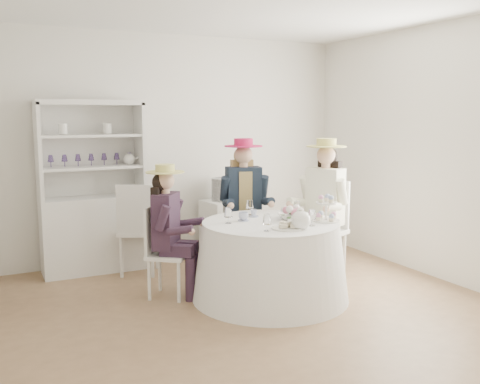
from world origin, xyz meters
name	(u,v)px	position (x,y,z in m)	size (l,w,h in m)	color
ground	(245,306)	(0.00, 0.00, 0.00)	(4.50, 4.50, 0.00)	brown
ceiling	(245,2)	(0.00, 0.00, 2.70)	(4.50, 4.50, 0.00)	white
wall_back	(171,147)	(0.00, 2.00, 1.35)	(4.50, 4.50, 0.00)	silver
wall_front	(407,188)	(0.00, -2.00, 1.35)	(4.50, 4.50, 0.00)	silver
wall_right	(432,152)	(2.25, 0.00, 1.35)	(4.50, 4.50, 0.00)	silver
tea_table	(270,260)	(0.32, 0.09, 0.37)	(1.50, 1.50, 0.75)	white
hutch	(93,211)	(-1.01, 1.77, 0.68)	(1.16, 0.52, 1.91)	silver
side_table	(223,228)	(0.57, 1.73, 0.35)	(0.44, 0.44, 0.69)	silver
hatbox	(223,189)	(0.57, 1.73, 0.83)	(0.28, 0.28, 0.28)	black
guest_left	(168,223)	(-0.54, 0.55, 0.73)	(0.55, 0.53, 1.29)	silver
guest_mid	(244,196)	(0.52, 1.05, 0.84)	(0.56, 0.60, 1.49)	silver
guest_right	(324,199)	(1.21, 0.49, 0.84)	(0.63, 0.57, 1.50)	silver
spare_chair	(138,226)	(-0.62, 1.37, 0.54)	(0.56, 0.56, 1.01)	silver
teacup_a	(244,217)	(0.11, 0.24, 0.78)	(0.10, 0.10, 0.08)	white
teacup_b	(254,214)	(0.29, 0.38, 0.78)	(0.07, 0.07, 0.06)	white
teacup_c	(286,213)	(0.57, 0.23, 0.78)	(0.10, 0.10, 0.08)	white
flower_bowl	(289,217)	(0.52, 0.09, 0.77)	(0.22, 0.22, 0.06)	white
flower_arrangement	(294,211)	(0.54, 0.03, 0.84)	(0.19, 0.19, 0.07)	#D06887
table_teapot	(301,220)	(0.40, -0.31, 0.82)	(0.25, 0.18, 0.19)	white
sandwich_plate	(287,227)	(0.30, -0.24, 0.76)	(0.28, 0.28, 0.06)	white
cupcake_stand	(326,212)	(0.81, -0.12, 0.84)	(0.26, 0.26, 0.25)	white
stemware_set	(271,214)	(0.32, 0.09, 0.82)	(0.85, 0.82, 0.15)	white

